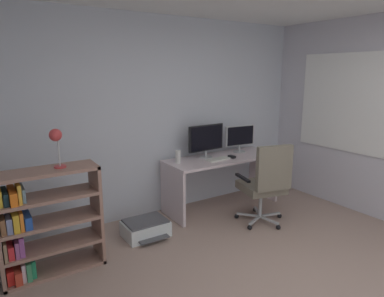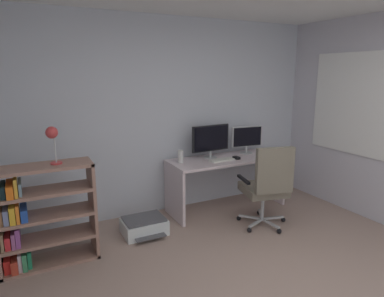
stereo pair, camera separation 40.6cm
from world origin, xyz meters
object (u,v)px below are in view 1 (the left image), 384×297
Objects in this scene: computer_mouse at (232,157)px; office_chair at (266,182)px; monitor_main at (206,139)px; monitor_secondary at (240,137)px; printer at (146,228)px; keyboard at (218,159)px; desk_lamp at (56,139)px; desktop_speaker at (178,157)px; bookshelf at (40,225)px; desk at (222,170)px.

office_chair reaches higher than computer_mouse.
monitor_main reaches higher than monitor_secondary.
monitor_secondary is 0.95× the size of printer.
keyboard is 0.73m from office_chair.
monitor_main reaches higher than office_chair.
desk_lamp is at bearing -166.33° from monitor_main.
keyboard is at bearing -15.34° from desktop_speaker.
bookshelf is 2.76× the size of desk_lamp.
desk_lamp is at bearing 170.89° from office_chair.
bookshelf reaches higher than computer_mouse.
desktop_speaker is 0.16× the size of office_chair.
desk is 4.46× the size of desk_lamp.
bookshelf is 2.01× the size of printer.
monitor_secondary is 1.41× the size of keyboard.
computer_mouse is 0.20× the size of printer.
computer_mouse is (-0.32, -0.22, -0.21)m from monitor_secondary.
monitor_main is at bearing 16.89° from printer.
computer_mouse is 0.27× the size of desk_lamp.
office_chair is (0.09, -0.77, 0.02)m from desk.
office_chair is 2.57m from bookshelf.
desktop_speaker is (-0.76, 0.17, 0.07)m from computer_mouse.
desk is at bearing 9.13° from bookshelf.
monitor_main is at bearing 154.03° from desk.
computer_mouse is 0.10× the size of bookshelf.
printer is (-1.39, 0.54, -0.47)m from office_chair.
monitor_secondary reaches higher than computer_mouse.
office_chair is at bearing -46.73° from desktop_speaker.
desk is 1.61× the size of bookshelf.
desktop_speaker reaches higher than printer.
monitor_secondary is at bearing 70.47° from office_chair.
desk is 0.74m from desktop_speaker.
monitor_secondary is at bearing 15.75° from keyboard.
keyboard is 0.67× the size of printer.
printer is (-1.16, -0.14, -0.65)m from keyboard.
monitor_main is 1.46m from printer.
monitor_secondary is 0.62m from keyboard.
keyboard is 0.33× the size of bookshelf.
computer_mouse is 2.56m from bookshelf.
keyboard is 0.22m from computer_mouse.
desktop_speaker is (-1.08, -0.05, -0.15)m from monitor_secondary.
desk_lamp reaches higher than desktop_speaker.
monitor_main reaches higher than bookshelf.
desk_lamp reaches higher than office_chair.
desk_lamp is (-2.09, -0.30, 0.55)m from keyboard.
bookshelf reaches higher than keyboard.
desk is at bearing -4.46° from desktop_speaker.
desktop_speaker reaches higher than computer_mouse.
monitor_secondary reaches higher than printer.
desk is at bearing 117.75° from computer_mouse.
monitor_main is 0.43m from computer_mouse.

